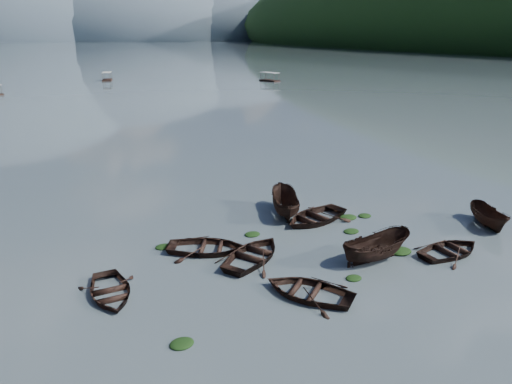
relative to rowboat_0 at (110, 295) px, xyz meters
name	(u,v)px	position (x,y,z in m)	size (l,w,h in m)	color
ground_plane	(369,314)	(10.32, -6.50, 0.00)	(2400.00, 2400.00, 0.00)	#49565C
haze_mtn_b	(1,40)	(-49.68, 893.50, 0.00)	(520.00, 520.00, 340.00)	#475666
haze_mtn_c	(122,39)	(150.32, 893.50, 0.00)	(520.00, 520.00, 260.00)	#475666
haze_mtn_d	(213,39)	(330.32, 893.50, 0.00)	(520.00, 520.00, 220.00)	#475666
rowboat_0	(110,295)	(0.00, 0.00, 0.00)	(2.84, 3.98, 0.82)	black
rowboat_1	(254,259)	(7.81, 0.44, 0.00)	(3.29, 4.61, 0.95)	black
rowboat_2	(375,260)	(13.92, -2.48, 0.00)	(1.71, 4.55, 1.76)	black
rowboat_3	(309,295)	(8.67, -4.04, 0.00)	(3.14, 4.39, 0.91)	black
rowboat_4	(450,254)	(18.28, -3.73, 0.00)	(2.98, 4.17, 0.86)	black
rowboat_5	(487,225)	(23.68, -1.79, 0.00)	(1.47, 3.91, 1.51)	black
rowboat_6	(207,251)	(5.76, 2.43, 0.00)	(3.27, 4.58, 0.95)	black
rowboat_7	(315,221)	(13.86, 3.68, 0.00)	(3.52, 4.94, 1.02)	black
rowboat_8	(285,214)	(12.59, 5.65, 0.00)	(1.77, 4.71, 1.82)	black
weed_clump_0	(182,345)	(2.08, -5.04, 0.00)	(1.01, 0.82, 0.22)	black
weed_clump_1	(354,279)	(11.58, -3.70, 0.00)	(0.86, 0.69, 0.19)	black
weed_clump_2	(400,252)	(15.82, -2.40, 0.00)	(1.32, 1.06, 0.29)	black
weed_clump_3	(365,216)	(17.37, 2.90, 0.00)	(0.93, 0.79, 0.21)	black
weed_clump_4	(351,232)	(14.97, 1.15, 0.00)	(1.03, 0.81, 0.21)	black
weed_clump_5	(164,247)	(3.61, 4.01, 0.00)	(0.98, 0.79, 0.21)	black
weed_clump_6	(252,235)	(9.09, 3.40, 0.00)	(1.00, 0.84, 0.21)	black
weed_clump_7	(348,218)	(16.13, 3.09, 0.00)	(1.22, 0.97, 0.27)	black
pontoon_centre	(107,80)	(14.85, 108.15, 0.00)	(2.21, 5.31, 2.04)	black
pontoon_right	(270,81)	(52.94, 88.31, 0.00)	(2.31, 5.55, 2.13)	black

